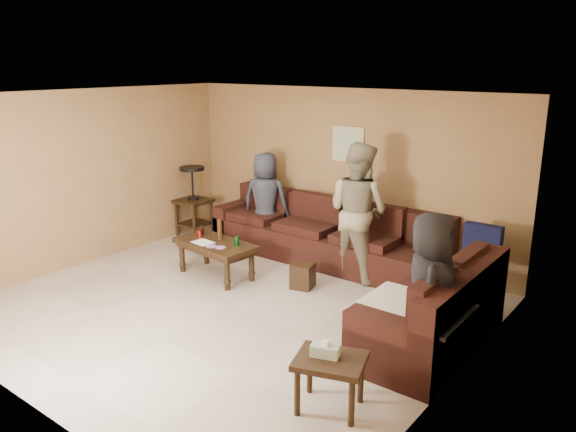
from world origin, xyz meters
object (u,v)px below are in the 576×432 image
at_px(end_table_left, 193,200).
at_px(side_table_right, 329,365).
at_px(person_middle, 358,211).
at_px(person_right, 430,291).
at_px(sectional_sofa, 353,262).
at_px(coffee_table, 215,247).
at_px(person_left, 265,200).
at_px(waste_bin, 303,276).

xyz_separation_m(end_table_left, side_table_right, (4.54, -2.73, -0.21)).
bearing_deg(person_middle, person_right, 145.45).
xyz_separation_m(sectional_sofa, person_right, (1.62, -1.31, 0.45)).
bearing_deg(coffee_table, sectional_sofa, 27.75).
bearing_deg(end_table_left, side_table_right, -31.00).
relative_size(person_left, person_middle, 0.82).
distance_m(end_table_left, person_right, 5.14).
relative_size(waste_bin, person_right, 0.21).
distance_m(side_table_right, waste_bin, 2.66).
distance_m(end_table_left, waste_bin, 2.94).
height_order(sectional_sofa, person_left, person_left).
distance_m(coffee_table, person_left, 1.47).
bearing_deg(side_table_right, end_table_left, 149.00).
distance_m(end_table_left, person_middle, 3.17).
bearing_deg(person_right, coffee_table, 61.47).
relative_size(coffee_table, person_left, 0.81).
bearing_deg(coffee_table, person_left, 101.07).
xyz_separation_m(end_table_left, person_left, (1.34, 0.28, 0.14)).
relative_size(sectional_sofa, waste_bin, 14.25).
relative_size(person_left, person_right, 0.98).
bearing_deg(end_table_left, person_left, 11.70).
bearing_deg(waste_bin, sectional_sofa, 45.49).
distance_m(side_table_right, person_left, 4.40).
distance_m(sectional_sofa, waste_bin, 0.69).
distance_m(coffee_table, person_right, 3.33).
bearing_deg(coffee_table, waste_bin, 18.41).
bearing_deg(side_table_right, sectional_sofa, 117.10).
distance_m(sectional_sofa, person_right, 2.13).
xyz_separation_m(waste_bin, person_middle, (0.34, 0.77, 0.77)).
bearing_deg(waste_bin, person_middle, 66.07).
relative_size(end_table_left, person_middle, 0.63).
bearing_deg(end_table_left, person_right, -17.65).
height_order(sectional_sofa, side_table_right, sectional_sofa).
height_order(coffee_table, person_left, person_left).
bearing_deg(person_left, end_table_left, -7.61).
bearing_deg(person_left, person_middle, 153.39).
bearing_deg(person_right, waste_bin, 47.34).
xyz_separation_m(side_table_right, person_left, (-3.20, 3.01, 0.35)).
xyz_separation_m(sectional_sofa, side_table_right, (1.27, -2.48, 0.09)).
bearing_deg(waste_bin, end_table_left, 165.49).
xyz_separation_m(waste_bin, person_left, (-1.46, 1.01, 0.60)).
height_order(person_left, person_middle, person_middle).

